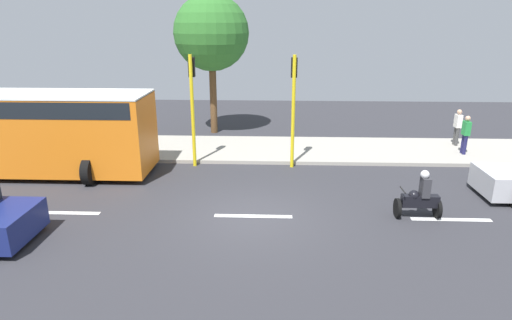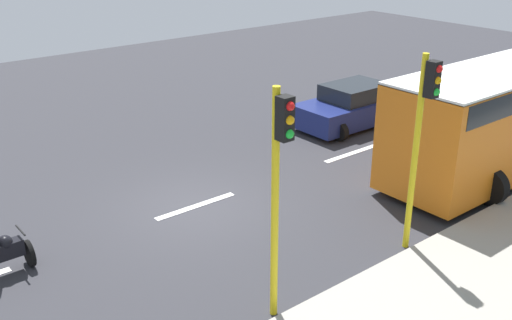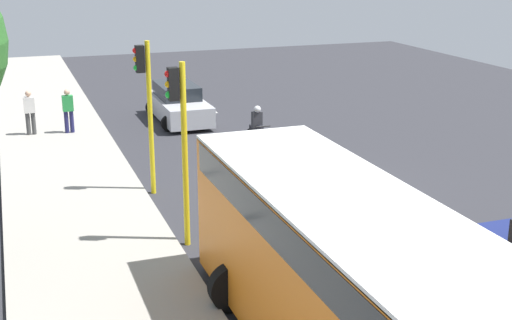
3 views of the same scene
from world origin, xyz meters
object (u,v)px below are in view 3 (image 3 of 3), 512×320
city_bus (371,297)px  pedestrian_near_signal (68,109)px  car_silver (179,104)px  pedestrian_by_tree (30,111)px  traffic_light_corner (146,96)px  traffic_light_midblock (180,129)px  motorcycle (258,130)px

city_bus → pedestrian_near_signal: 18.79m
car_silver → pedestrian_by_tree: bearing=8.1°
city_bus → pedestrian_by_tree: size_ratio=6.51×
pedestrian_near_signal → traffic_light_corner: size_ratio=0.38×
traffic_light_corner → traffic_light_midblock: size_ratio=1.00×
pedestrian_near_signal → pedestrian_by_tree: 1.41m
pedestrian_by_tree → traffic_light_midblock: bearing=104.2°
traffic_light_corner → traffic_light_midblock: 4.00m
city_bus → traffic_light_midblock: (1.24, -6.99, 1.08)m
car_silver → motorcycle: motorcycle is taller
pedestrian_near_signal → traffic_light_corner: 7.95m
motorcycle → traffic_light_midblock: bearing=58.4°
car_silver → motorcycle: (-1.72, 4.96, -0.07)m
motorcycle → pedestrian_near_signal: 7.42m
traffic_light_corner → pedestrian_by_tree: bearing=-69.1°
pedestrian_by_tree → traffic_light_midblock: size_ratio=0.38×
car_silver → pedestrian_by_tree: 6.04m
motorcycle → pedestrian_by_tree: pedestrian_by_tree is taller
motorcycle → traffic_light_corner: (4.72, 3.66, 2.29)m
car_silver → pedestrian_by_tree: size_ratio=2.72×
pedestrian_by_tree → traffic_light_midblock: (-2.97, 11.78, 1.87)m
car_silver → traffic_light_corner: 9.39m
city_bus → motorcycle: bearing=-103.4°
car_silver → city_bus: city_bus is taller
traffic_light_midblock → motorcycle: bearing=-121.6°
car_silver → pedestrian_by_tree: pedestrian_by_tree is taller
traffic_light_midblock → traffic_light_corner: bearing=-90.0°
car_silver → motorcycle: bearing=109.2°
city_bus → motorcycle: (-3.48, -14.66, -1.20)m
car_silver → city_bus: bearing=84.9°
car_silver → traffic_light_midblock: 13.16m
city_bus → pedestrian_near_signal: (2.82, -18.56, -0.79)m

